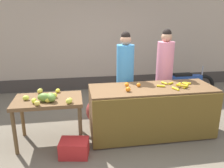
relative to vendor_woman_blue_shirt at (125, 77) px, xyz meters
name	(u,v)px	position (x,y,z in m)	size (l,w,h in m)	color
ground_plane	(123,135)	(-0.17, -0.64, -0.91)	(24.00, 24.00, 0.00)	#665B4C
market_wall_back	(102,39)	(-0.17, 2.27, 0.53)	(9.03, 0.23, 2.94)	tan
fruit_stall_counter	(151,111)	(0.35, -0.66, -0.47)	(2.19, 0.81, 0.89)	brown
side_table_wooden	(48,105)	(-1.44, -0.64, -0.23)	(1.11, 0.69, 0.79)	brown
banana_bunch_pile	(177,85)	(0.79, -0.67, 0.01)	(0.68, 0.48, 0.07)	gold
orange_pile	(131,86)	(-0.05, -0.65, 0.02)	(0.32, 0.35, 0.08)	orange
mango_papaya_pile	(48,97)	(-1.42, -0.74, -0.06)	(0.82, 0.70, 0.14)	yellow
vendor_woman_blue_shirt	(125,77)	(0.00, 0.00, 0.00)	(0.34, 0.34, 1.81)	#33333D
vendor_woman_pink_shirt	(164,74)	(0.84, 0.06, 0.02)	(0.34, 0.34, 1.84)	#33333D
parked_motorcycle	(185,85)	(1.77, 0.86, -0.51)	(1.60, 0.18, 0.88)	black
produce_crate	(74,148)	(-1.05, -1.13, -0.78)	(0.44, 0.32, 0.26)	red
produce_sack	(94,112)	(-0.64, -0.02, -0.69)	(0.36, 0.30, 0.45)	maroon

